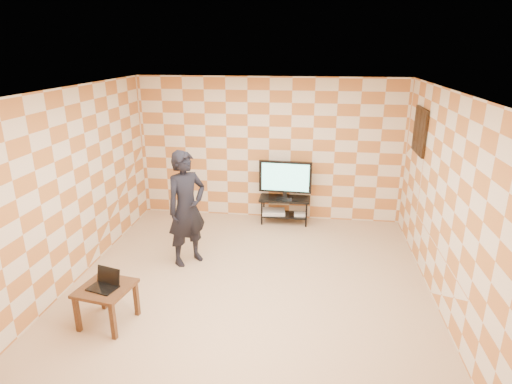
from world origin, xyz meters
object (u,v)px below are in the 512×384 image
tv_stand (285,205)px  tv (285,178)px  person (187,208)px  side_table (106,293)px

tv_stand → tv: tv is taller
person → tv: bearing=4.0°
side_table → person: size_ratio=0.38×
tv → person: bearing=-128.0°
tv → person: size_ratio=0.55×
tv_stand → person: bearing=-128.0°
tv_stand → side_table: same height
tv → person: 2.23m
side_table → person: bearing=72.1°
tv → side_table: (-1.91, -3.42, -0.48)m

